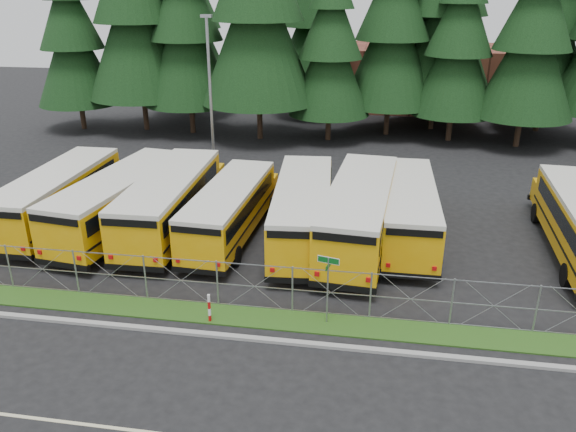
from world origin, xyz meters
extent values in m
plane|color=black|center=(0.00, 0.00, 0.00)|extent=(120.00, 120.00, 0.00)
cube|color=gray|center=(0.00, -3.10, 0.06)|extent=(50.00, 0.25, 0.12)
cube|color=#1D4714|center=(0.00, -1.70, 0.03)|extent=(50.00, 1.40, 0.06)
cube|color=brown|center=(6.00, 40.00, 3.00)|extent=(22.00, 10.00, 6.00)
cylinder|color=gray|center=(0.41, -1.58, 1.40)|extent=(0.06, 0.06, 2.80)
cube|color=#0B5219|center=(0.41, -1.58, 2.68)|extent=(0.78, 0.22, 0.22)
cube|color=white|center=(0.41, -1.58, 2.68)|extent=(0.82, 0.22, 0.26)
cube|color=#0B5219|center=(0.41, -1.58, 2.44)|extent=(0.16, 0.54, 0.18)
cylinder|color=#B20C0C|center=(-4.00, -2.21, 0.60)|extent=(0.11, 0.11, 1.20)
cylinder|color=gray|center=(-8.94, 15.66, 5.00)|extent=(0.20, 0.20, 10.00)
cube|color=gray|center=(-8.94, 15.66, 10.05)|extent=(0.70, 0.35, 0.18)
camera|label=1|loc=(1.82, -19.71, 12.02)|focal=35.00mm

